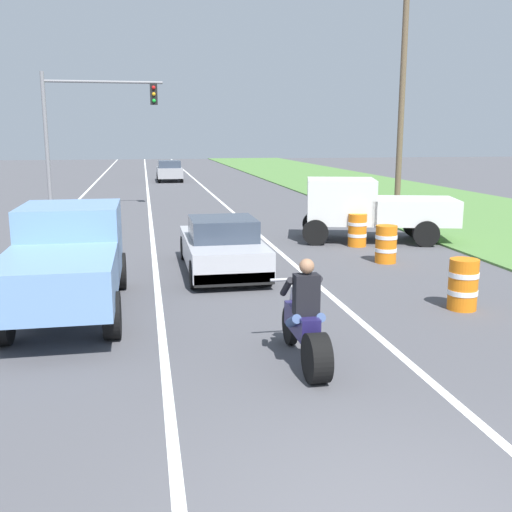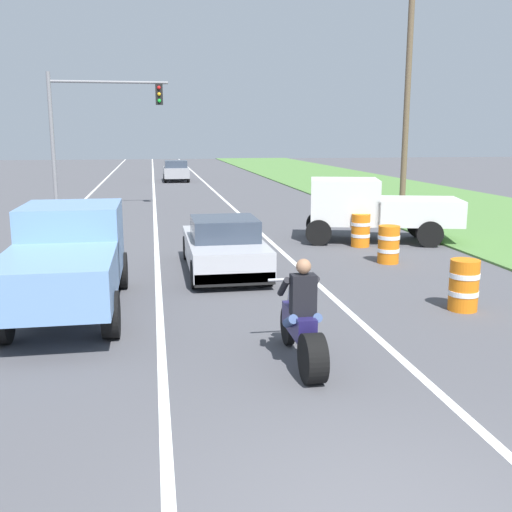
# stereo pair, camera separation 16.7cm
# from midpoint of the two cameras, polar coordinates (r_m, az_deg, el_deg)

# --- Properties ---
(lane_stripe_left_solid) EXTENTS (0.14, 120.00, 0.01)m
(lane_stripe_left_solid) POSITION_cam_midpoint_polar(r_m,az_deg,el_deg) (24.65, -18.65, 3.12)
(lane_stripe_left_solid) COLOR white
(lane_stripe_left_solid) RESTS_ON ground
(lane_stripe_right_solid) EXTENTS (0.14, 120.00, 0.01)m
(lane_stripe_right_solid) POSITION_cam_midpoint_polar(r_m,az_deg,el_deg) (24.69, -1.85, 3.74)
(lane_stripe_right_solid) COLOR white
(lane_stripe_right_solid) RESTS_ON ground
(lane_stripe_centre_dashed) EXTENTS (0.14, 120.00, 0.01)m
(lane_stripe_centre_dashed) POSITION_cam_midpoint_polar(r_m,az_deg,el_deg) (24.40, -10.24, 3.47)
(lane_stripe_centre_dashed) COLOR white
(lane_stripe_centre_dashed) RESTS_ON ground
(grass_verge_right) EXTENTS (10.00, 120.00, 0.06)m
(grass_verge_right) POSITION_cam_midpoint_polar(r_m,az_deg,el_deg) (28.05, 19.09, 4.10)
(grass_verge_right) COLOR #517F3D
(grass_verge_right) RESTS_ON ground
(motorcycle_with_rider) EXTENTS (0.70, 2.21, 1.62)m
(motorcycle_with_rider) POSITION_cam_midpoint_polar(r_m,az_deg,el_deg) (8.80, 4.23, -6.81)
(motorcycle_with_rider) COLOR black
(motorcycle_with_rider) RESTS_ON ground
(sports_car_silver) EXTENTS (1.84, 4.30, 1.37)m
(sports_car_silver) POSITION_cam_midpoint_polar(r_m,az_deg,el_deg) (14.78, -3.58, 0.88)
(sports_car_silver) COLOR #B7B7BC
(sports_car_silver) RESTS_ON ground
(pickup_truck_left_lane_light_blue) EXTENTS (2.02, 4.80, 1.98)m
(pickup_truck_left_lane_light_blue) POSITION_cam_midpoint_polar(r_m,az_deg,el_deg) (11.78, -18.01, -0.06)
(pickup_truck_left_lane_light_blue) COLOR #6B93C6
(pickup_truck_left_lane_light_blue) RESTS_ON ground
(pickup_truck_right_shoulder_white) EXTENTS (5.14, 3.14, 1.98)m
(pickup_truck_right_shoulder_white) POSITION_cam_midpoint_polar(r_m,az_deg,el_deg) (19.34, 10.60, 4.67)
(pickup_truck_right_shoulder_white) COLOR silver
(pickup_truck_right_shoulder_white) RESTS_ON ground
(traffic_light_mast_near) EXTENTS (5.18, 0.34, 6.00)m
(traffic_light_mast_near) POSITION_cam_midpoint_polar(r_m,az_deg,el_deg) (27.82, -16.31, 12.50)
(traffic_light_mast_near) COLOR gray
(traffic_light_mast_near) RESTS_ON ground
(utility_pole_roadside) EXTENTS (0.24, 0.24, 8.71)m
(utility_pole_roadside) POSITION_cam_midpoint_polar(r_m,az_deg,el_deg) (25.47, 13.54, 13.49)
(utility_pole_roadside) COLOR brown
(utility_pole_roadside) RESTS_ON ground
(construction_barrel_nearest) EXTENTS (0.58, 0.58, 1.00)m
(construction_barrel_nearest) POSITION_cam_midpoint_polar(r_m,az_deg,el_deg) (12.25, 18.82, -2.56)
(construction_barrel_nearest) COLOR orange
(construction_barrel_nearest) RESTS_ON ground
(construction_barrel_mid) EXTENTS (0.58, 0.58, 1.00)m
(construction_barrel_mid) POSITION_cam_midpoint_polar(r_m,az_deg,el_deg) (16.19, 12.04, 1.13)
(construction_barrel_mid) COLOR orange
(construction_barrel_mid) RESTS_ON ground
(construction_barrel_far) EXTENTS (0.58, 0.58, 1.00)m
(construction_barrel_far) POSITION_cam_midpoint_polar(r_m,az_deg,el_deg) (18.42, 9.41, 2.48)
(construction_barrel_far) COLOR orange
(construction_barrel_far) RESTS_ON ground
(distant_car_far_ahead) EXTENTS (1.80, 4.00, 1.50)m
(distant_car_far_ahead) POSITION_cam_midpoint_polar(r_m,az_deg,el_deg) (44.21, -8.39, 8.08)
(distant_car_far_ahead) COLOR #99999E
(distant_car_far_ahead) RESTS_ON ground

